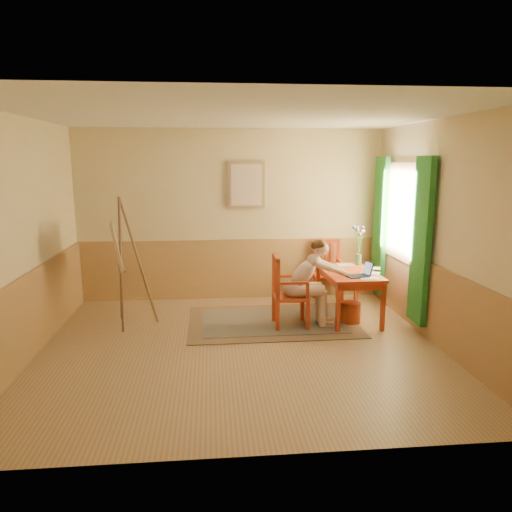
{
  "coord_description": "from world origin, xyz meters",
  "views": [
    {
      "loc": [
        -0.34,
        -5.63,
        2.29
      ],
      "look_at": [
        0.25,
        0.55,
        1.05
      ],
      "focal_mm": 33.64,
      "sensor_mm": 36.0,
      "label": 1
    }
  ],
  "objects": [
    {
      "name": "table",
      "position": [
        1.64,
        0.95,
        0.63
      ],
      "size": [
        0.75,
        1.22,
        0.72
      ],
      "color": "#CA4724",
      "rests_on": "room"
    },
    {
      "name": "wastebasket",
      "position": [
        1.64,
        0.78,
        0.15
      ],
      "size": [
        0.34,
        0.34,
        0.3
      ],
      "primitive_type": "cylinder",
      "rotation": [
        0.0,
        0.0,
        -0.25
      ],
      "color": "#C24A25",
      "rests_on": "room"
    },
    {
      "name": "wainscot",
      "position": [
        0.0,
        0.8,
        0.5
      ],
      "size": [
        5.0,
        4.5,
        1.0
      ],
      "color": "tan",
      "rests_on": "room"
    },
    {
      "name": "vase",
      "position": [
        1.9,
        1.38,
        1.0
      ],
      "size": [
        0.22,
        0.3,
        0.61
      ],
      "color": "#3F724C",
      "rests_on": "table"
    },
    {
      "name": "chair_left",
      "position": [
        0.7,
        0.71,
        0.5
      ],
      "size": [
        0.47,
        0.45,
        1.01
      ],
      "color": "#CA4724",
      "rests_on": "room"
    },
    {
      "name": "figure",
      "position": [
        1.0,
        0.71,
        0.68
      ],
      "size": [
        0.9,
        0.39,
        1.23
      ],
      "color": "beige",
      "rests_on": "room"
    },
    {
      "name": "papers",
      "position": [
        1.86,
        0.96,
        0.72
      ],
      "size": [
        0.6,
        1.06,
        0.0
      ],
      "color": "white",
      "rests_on": "table"
    },
    {
      "name": "easel",
      "position": [
        -1.6,
        0.99,
        1.08
      ],
      "size": [
        0.67,
        0.81,
        1.82
      ],
      "color": "brown",
      "rests_on": "room"
    },
    {
      "name": "window",
      "position": [
        2.42,
        1.1,
        1.35
      ],
      "size": [
        0.12,
        2.01,
        2.2
      ],
      "color": "white",
      "rests_on": "room"
    },
    {
      "name": "wall_portrait",
      "position": [
        0.25,
        2.2,
        1.9
      ],
      "size": [
        0.6,
        0.05,
        0.76
      ],
      "color": "#A07E56",
      "rests_on": "room"
    },
    {
      "name": "laptop",
      "position": [
        1.71,
        0.63,
        0.76
      ],
      "size": [
        0.38,
        0.28,
        0.21
      ],
      "color": "#1E2338",
      "rests_on": "table"
    },
    {
      "name": "chair_back",
      "position": [
        1.57,
        1.93,
        0.5
      ],
      "size": [
        0.48,
        0.49,
        1.01
      ],
      "color": "#CA4724",
      "rests_on": "room"
    },
    {
      "name": "rug",
      "position": [
        0.52,
        0.92,
        0.01
      ],
      "size": [
        2.41,
        1.62,
        0.02
      ],
      "color": "#8C7251",
      "rests_on": "room"
    },
    {
      "name": "room",
      "position": [
        0.0,
        0.0,
        1.4
      ],
      "size": [
        5.04,
        4.54,
        2.84
      ],
      "color": "#A5825A",
      "rests_on": "ground"
    }
  ]
}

